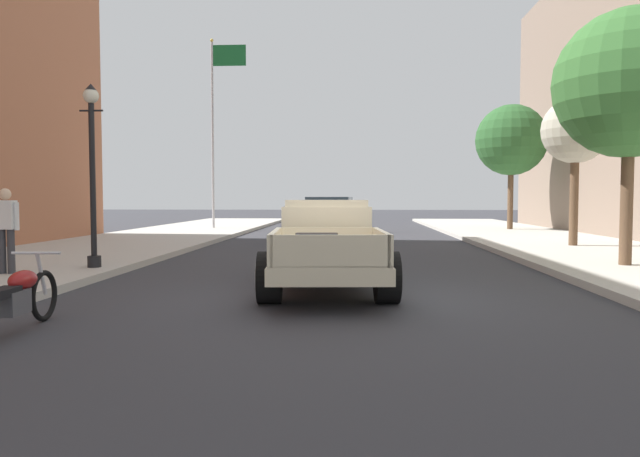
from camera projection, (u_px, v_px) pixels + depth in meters
The scene contains 10 objects.
ground_plane at pixel (328, 298), 9.39m from camera, with size 140.00×140.00×0.00m, color #333338.
hotrod_truck_cream at pixel (326, 246), 10.47m from camera, with size 2.40×5.02×1.58m.
motorcycle_parked at pixel (14, 297), 6.90m from camera, with size 0.62×2.12×0.93m.
car_background_white at pixel (330, 221), 21.34m from camera, with size 2.10×4.41×1.65m.
pedestrian_sidewalk_left at pixel (6, 225), 11.24m from camera, with size 0.53×0.22×1.65m.
street_lamp_near at pixel (92, 161), 12.22m from camera, with size 0.50×0.32×3.85m.
flagpole at pixel (217, 112), 28.29m from camera, with size 1.74×0.16×9.16m.
street_tree_nearest at pixel (630, 84), 12.55m from camera, with size 3.20×3.20×5.54m.
street_tree_second at pixel (575, 132), 17.83m from camera, with size 2.03×2.03×4.56m.
street_tree_third at pixel (511, 140), 27.21m from camera, with size 3.30×3.30×5.83m.
Camera 1 is at (0.43, -9.31, 1.62)m, focal length 32.69 mm.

